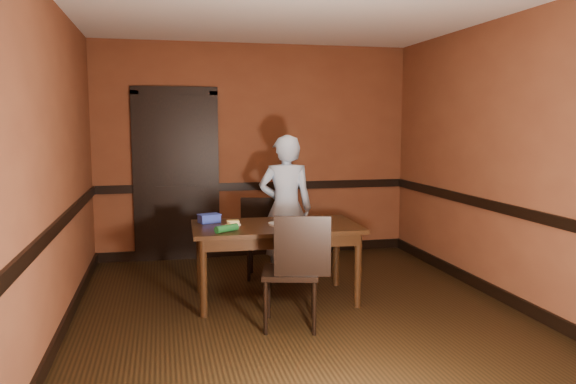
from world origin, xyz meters
name	(u,v)px	position (x,y,z in m)	size (l,w,h in m)	color
floor	(296,310)	(0.00, 0.00, 0.00)	(4.00, 4.50, 0.01)	black
ceiling	(297,7)	(0.00, 0.00, 2.70)	(4.00, 4.50, 0.01)	silver
wall_back	(255,151)	(0.00, 2.25, 1.35)	(4.00, 0.02, 2.70)	brown
wall_front	(402,194)	(0.00, -2.25, 1.35)	(4.00, 0.02, 2.70)	brown
wall_left	(58,167)	(-2.00, 0.00, 1.35)	(0.02, 4.50, 2.70)	brown
wall_right	(497,160)	(2.00, 0.00, 1.35)	(0.02, 4.50, 2.70)	brown
dado_back	(256,186)	(0.00, 2.23, 0.90)	(4.00, 0.03, 0.10)	black
dado_left	(62,222)	(-1.99, 0.00, 0.90)	(0.03, 4.50, 0.10)	black
dado_right	(494,206)	(1.99, 0.00, 0.90)	(0.03, 4.50, 0.10)	black
baseboard_back	(256,250)	(0.00, 2.23, 0.06)	(4.00, 0.03, 0.12)	black
baseboard_left	(67,320)	(-1.99, 0.00, 0.06)	(0.03, 4.50, 0.12)	black
baseboard_right	(490,289)	(1.99, 0.00, 0.06)	(0.03, 4.50, 0.12)	black
door	(176,173)	(-1.00, 2.22, 1.09)	(1.05, 0.07, 2.20)	black
dining_table	(276,262)	(-0.12, 0.34, 0.37)	(1.58, 0.89, 0.74)	black
chair_far	(265,239)	(-0.07, 1.16, 0.44)	(0.41, 0.41, 0.87)	black
chair_near	(290,270)	(-0.15, -0.39, 0.49)	(0.45, 0.45, 0.97)	black
person	(286,208)	(0.12, 0.99, 0.79)	(0.58, 0.38, 1.58)	#A9C4E3
sandwich_plate	(280,223)	(-0.08, 0.33, 0.76)	(0.23, 0.23, 0.06)	white
sauce_jar	(309,221)	(0.17, 0.22, 0.78)	(0.07, 0.07, 0.08)	#6F9A45
cheese_saucer	(233,223)	(-0.53, 0.39, 0.76)	(0.15, 0.15, 0.05)	white
food_tub	(209,218)	(-0.74, 0.58, 0.78)	(0.24, 0.19, 0.09)	blue
wrapped_veg	(227,228)	(-0.62, 0.08, 0.77)	(0.07, 0.07, 0.23)	#154F20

